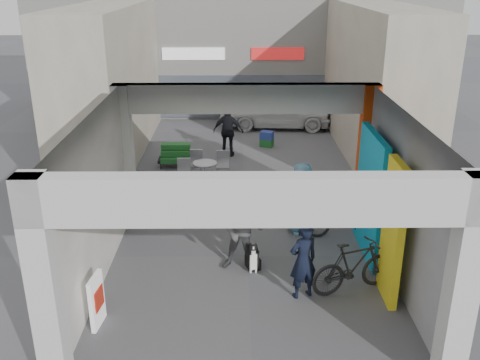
{
  "coord_description": "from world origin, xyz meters",
  "views": [
    {
      "loc": [
        -0.25,
        -10.58,
        5.99
      ],
      "look_at": [
        -0.16,
        1.0,
        1.46
      ],
      "focal_mm": 40.0,
      "sensor_mm": 36.0,
      "label": 1
    }
  ],
  "objects_px": {
    "man_back_turned": "(243,230)",
    "white_van": "(276,109)",
    "bicycle_front": "(343,219)",
    "man_elderly": "(302,198)",
    "border_collie": "(253,259)",
    "man_with_dog": "(303,261)",
    "cafe_set": "(202,173)",
    "bicycle_rear": "(354,266)",
    "produce_stand": "(176,158)",
    "man_crates": "(228,131)"
  },
  "relations": [
    {
      "from": "man_back_turned",
      "to": "bicycle_front",
      "type": "relative_size",
      "value": 1.03
    },
    {
      "from": "produce_stand",
      "to": "man_elderly",
      "type": "bearing_deg",
      "value": -61.25
    },
    {
      "from": "cafe_set",
      "to": "produce_stand",
      "type": "bearing_deg",
      "value": 122.03
    },
    {
      "from": "cafe_set",
      "to": "border_collie",
      "type": "relative_size",
      "value": 2.23
    },
    {
      "from": "bicycle_front",
      "to": "man_elderly",
      "type": "bearing_deg",
      "value": 73.44
    },
    {
      "from": "produce_stand",
      "to": "border_collie",
      "type": "xyz_separation_m",
      "value": [
        2.33,
        -6.55,
        -0.02
      ]
    },
    {
      "from": "white_van",
      "to": "cafe_set",
      "type": "bearing_deg",
      "value": 160.56
    },
    {
      "from": "man_with_dog",
      "to": "man_elderly",
      "type": "relative_size",
      "value": 0.89
    },
    {
      "from": "cafe_set",
      "to": "man_back_turned",
      "type": "bearing_deg",
      "value": -76.8
    },
    {
      "from": "man_elderly",
      "to": "man_crates",
      "type": "xyz_separation_m",
      "value": [
        -1.84,
        5.82,
        -0.01
      ]
    },
    {
      "from": "man_elderly",
      "to": "border_collie",
      "type": "bearing_deg",
      "value": -140.72
    },
    {
      "from": "man_elderly",
      "to": "man_crates",
      "type": "relative_size",
      "value": 1.01
    },
    {
      "from": "produce_stand",
      "to": "border_collie",
      "type": "distance_m",
      "value": 6.95
    },
    {
      "from": "man_with_dog",
      "to": "white_van",
      "type": "relative_size",
      "value": 0.35
    },
    {
      "from": "man_back_turned",
      "to": "white_van",
      "type": "height_order",
      "value": "man_back_turned"
    },
    {
      "from": "cafe_set",
      "to": "man_with_dog",
      "type": "distance_m",
      "value": 6.49
    },
    {
      "from": "border_collie",
      "to": "man_crates",
      "type": "xyz_separation_m",
      "value": [
        -0.62,
        7.62,
        0.62
      ]
    },
    {
      "from": "bicycle_front",
      "to": "white_van",
      "type": "distance_m",
      "value": 9.83
    },
    {
      "from": "cafe_set",
      "to": "man_elderly",
      "type": "relative_size",
      "value": 0.85
    },
    {
      "from": "man_elderly",
      "to": "bicycle_rear",
      "type": "relative_size",
      "value": 0.98
    },
    {
      "from": "cafe_set",
      "to": "white_van",
      "type": "height_order",
      "value": "white_van"
    },
    {
      "from": "man_back_turned",
      "to": "man_crates",
      "type": "height_order",
      "value": "man_back_turned"
    },
    {
      "from": "man_with_dog",
      "to": "white_van",
      "type": "bearing_deg",
      "value": -113.57
    },
    {
      "from": "man_with_dog",
      "to": "man_elderly",
      "type": "xyz_separation_m",
      "value": [
        0.29,
        2.79,
        0.1
      ]
    },
    {
      "from": "man_back_turned",
      "to": "produce_stand",
      "type": "bearing_deg",
      "value": 114.72
    },
    {
      "from": "bicycle_front",
      "to": "white_van",
      "type": "bearing_deg",
      "value": 4.13
    },
    {
      "from": "man_crates",
      "to": "cafe_set",
      "type": "bearing_deg",
      "value": 83.52
    },
    {
      "from": "produce_stand",
      "to": "man_back_turned",
      "type": "bearing_deg",
      "value": -80.01
    },
    {
      "from": "bicycle_front",
      "to": "bicycle_rear",
      "type": "distance_m",
      "value": 2.36
    },
    {
      "from": "produce_stand",
      "to": "border_collie",
      "type": "height_order",
      "value": "produce_stand"
    },
    {
      "from": "produce_stand",
      "to": "bicycle_rear",
      "type": "bearing_deg",
      "value": -67.78
    },
    {
      "from": "produce_stand",
      "to": "bicycle_front",
      "type": "xyz_separation_m",
      "value": [
        4.52,
        -5.02,
        0.18
      ]
    },
    {
      "from": "man_elderly",
      "to": "man_crates",
      "type": "height_order",
      "value": "man_elderly"
    },
    {
      "from": "bicycle_rear",
      "to": "man_elderly",
      "type": "bearing_deg",
      "value": -4.04
    },
    {
      "from": "produce_stand",
      "to": "man_with_dog",
      "type": "xyz_separation_m",
      "value": [
        3.26,
        -7.54,
        0.5
      ]
    },
    {
      "from": "man_with_dog",
      "to": "man_crates",
      "type": "bearing_deg",
      "value": -101.78
    },
    {
      "from": "man_with_dog",
      "to": "white_van",
      "type": "xyz_separation_m",
      "value": [
        0.35,
        12.31,
        -0.02
      ]
    },
    {
      "from": "man_elderly",
      "to": "white_van",
      "type": "relative_size",
      "value": 0.39
    },
    {
      "from": "border_collie",
      "to": "man_with_dog",
      "type": "relative_size",
      "value": 0.43
    },
    {
      "from": "cafe_set",
      "to": "man_back_turned",
      "type": "xyz_separation_m",
      "value": [
        1.17,
        -4.98,
        0.61
      ]
    },
    {
      "from": "cafe_set",
      "to": "man_back_turned",
      "type": "height_order",
      "value": "man_back_turned"
    },
    {
      "from": "bicycle_front",
      "to": "border_collie",
      "type": "bearing_deg",
      "value": 123.81
    },
    {
      "from": "produce_stand",
      "to": "white_van",
      "type": "relative_size",
      "value": 0.25
    },
    {
      "from": "bicycle_front",
      "to": "produce_stand",
      "type": "bearing_deg",
      "value": 40.8
    },
    {
      "from": "man_elderly",
      "to": "bicycle_front",
      "type": "relative_size",
      "value": 0.99
    },
    {
      "from": "man_back_turned",
      "to": "bicycle_front",
      "type": "distance_m",
      "value": 2.86
    },
    {
      "from": "cafe_set",
      "to": "man_crates",
      "type": "distance_m",
      "value": 2.75
    },
    {
      "from": "produce_stand",
      "to": "man_elderly",
      "type": "xyz_separation_m",
      "value": [
        3.55,
        -4.75,
        0.6
      ]
    },
    {
      "from": "produce_stand",
      "to": "man_elderly",
      "type": "relative_size",
      "value": 0.63
    },
    {
      "from": "cafe_set",
      "to": "man_elderly",
      "type": "distance_m",
      "value": 4.21
    }
  ]
}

